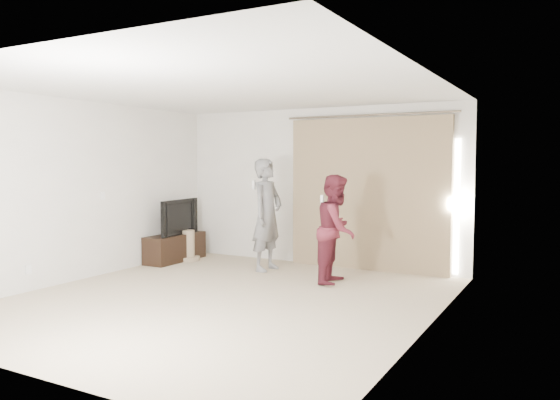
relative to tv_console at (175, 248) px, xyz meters
The scene contains 10 objects.
floor 2.90m from the tv_console, 38.45° to the right, with size 5.50×5.50×0.00m, color #C4AE93.
wall_back 2.68m from the tv_console, 22.79° to the left, with size 5.00×0.04×2.60m, color silver.
wall_left 2.10m from the tv_console, 97.44° to the right, with size 0.04×5.50×2.60m.
ceiling 3.74m from the tv_console, 38.45° to the right, with size 5.00×5.50×0.01m, color silver.
curtain 3.44m from the tv_console, 15.51° to the left, with size 2.80×0.11×2.46m.
tv_console is the anchor object (origin of this frame).
tv 0.53m from the tv_console, ahead, with size 1.05×0.14×0.60m, color black.
scratching_post 0.23m from the tv_console, 43.45° to the left, with size 0.40×0.40×0.53m.
person_man 1.91m from the tv_console, ahead, with size 0.46×0.66×1.76m.
person_woman 3.16m from the tv_console, ahead, with size 0.66×0.81×1.53m.
Camera 1 is at (3.82, -5.51, 1.71)m, focal length 35.00 mm.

